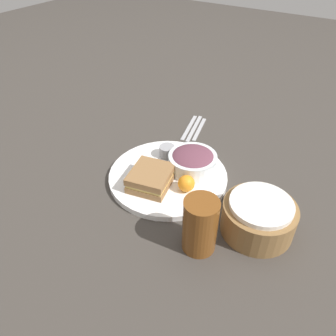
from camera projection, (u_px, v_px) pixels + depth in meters
name	position (u px, v px, depth m)	size (l,w,h in m)	color
ground_plane	(168.00, 178.00, 0.91)	(4.00, 4.00, 0.00)	#3D3833
plate	(168.00, 176.00, 0.90)	(0.32, 0.32, 0.02)	white
sandwich	(151.00, 178.00, 0.85)	(0.13, 0.12, 0.04)	olive
salad_bowl	(193.00, 160.00, 0.90)	(0.13, 0.13, 0.06)	white
dressing_cup	(167.00, 151.00, 0.95)	(0.04, 0.04, 0.03)	#99999E
orange_wedge	(186.00, 183.00, 0.83)	(0.04, 0.04, 0.04)	orange
drink_glass	(200.00, 225.00, 0.68)	(0.07, 0.07, 0.13)	brown
bread_basket	(258.00, 217.00, 0.74)	(0.16, 0.16, 0.09)	olive
fork	(189.00, 127.00, 1.11)	(0.16, 0.01, 0.01)	#B2B2B7
knife	(194.00, 128.00, 1.11)	(0.17, 0.01, 0.01)	#B2B2B7
spoon	(199.00, 129.00, 1.10)	(0.15, 0.01, 0.01)	#B2B2B7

